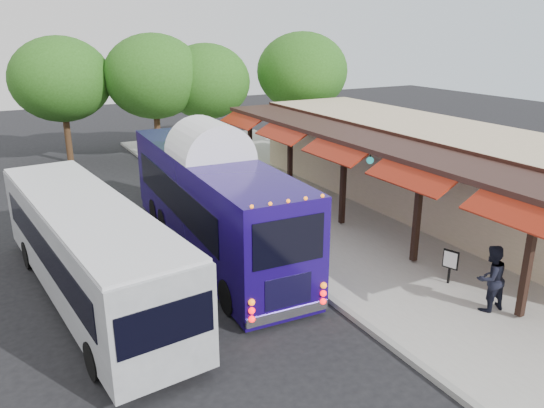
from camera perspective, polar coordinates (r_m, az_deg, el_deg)
ground at (r=15.93m, az=4.73°, el=-9.44°), size 90.00×90.00×0.00m
sidewalk at (r=21.58m, az=10.09°, el=-1.82°), size 10.00×40.00×0.15m
curb at (r=19.06m, az=-1.72°, el=-4.30°), size 0.20×40.00×0.16m
station_shelter at (r=23.27m, az=16.90°, el=3.70°), size 8.15×20.00×3.60m
coach_bus at (r=18.16m, az=-6.54°, el=0.76°), size 2.90×11.51×3.65m
city_bus at (r=15.77m, az=-19.19°, el=-4.36°), size 3.47×10.93×2.89m
ped_a at (r=18.50m, az=0.49°, el=-1.55°), size 0.78×0.60×1.93m
ped_b at (r=15.42m, az=22.47°, el=-7.38°), size 0.96×0.77×1.86m
ped_c at (r=24.60m, az=-7.41°, el=2.94°), size 0.95×0.43×1.59m
ped_d at (r=20.68m, az=3.14°, el=0.02°), size 1.10×0.79×1.54m
sign_board at (r=16.63m, az=18.64°, el=-5.84°), size 0.20×0.47×1.06m
tree_left at (r=31.85m, az=-12.59°, el=13.24°), size 5.65×5.65×7.23m
tree_mid at (r=32.44m, az=-7.09°, el=12.93°), size 5.20×5.20×6.66m
tree_right at (r=34.36m, az=3.26°, el=14.05°), size 5.70×5.70×7.30m
tree_far at (r=32.53m, az=-21.76°, el=12.35°), size 5.54×5.54×7.10m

